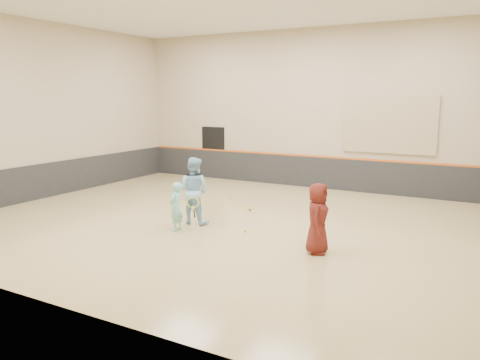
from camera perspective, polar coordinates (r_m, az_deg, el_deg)
The scene contains 14 objects.
room at distance 12.85m, azimuth -0.41°, elevation -1.80°, with size 15.04×12.04×6.22m.
wainscot_back at distance 18.25m, azimuth 8.79°, elevation 0.96°, with size 14.90×0.04×1.20m, color #232326.
wainscot_left at distance 17.72m, azimuth -21.99°, elevation 0.06°, with size 0.04×11.90×1.20m, color #232326.
accent_stripe at distance 18.15m, azimuth 8.83°, elevation 2.88°, with size 14.90×0.03×0.06m, color #D85914.
acoustic_panel at distance 17.28m, azimuth 17.74°, elevation 6.43°, with size 3.20×0.08×2.00m, color tan.
doorway at distance 20.16m, azimuth -3.28°, elevation 3.35°, with size 1.10×0.05×2.20m, color black.
girl at distance 12.29m, azimuth -7.81°, elevation -3.25°, with size 0.47×0.31×1.29m, color #7AD4D2.
instructor at distance 12.91m, azimuth -5.66°, elevation -1.28°, with size 0.90×0.70×1.85m, color #94C5E5.
young_man at distance 10.58m, azimuth 9.44°, elevation -4.63°, with size 0.78×0.51×1.60m, color #5B1A15.
held_racket at distance 12.53m, azimuth -5.77°, elevation -2.75°, with size 0.56×0.56×0.58m, color #B6C92C, non-canonical shape.
spare_racket at distance 14.71m, azimuth 1.10°, elevation -3.39°, with size 0.67×0.67×0.06m, color #CCDE30, non-canonical shape.
ball_under_racket at distance 12.21m, azimuth 0.65°, elevation -6.21°, with size 0.07×0.07×0.07m, color #D4E435.
ball_in_hand at distance 10.42m, azimuth 9.97°, elevation -3.26°, with size 0.07×0.07×0.07m, color #C9DA32.
ball_beside_spare at distance 16.05m, azimuth -1.17°, elevation -2.24°, with size 0.07×0.07×0.07m, color #AFC72E.
Camera 1 is at (6.15, -10.97, 3.46)m, focal length 35.00 mm.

